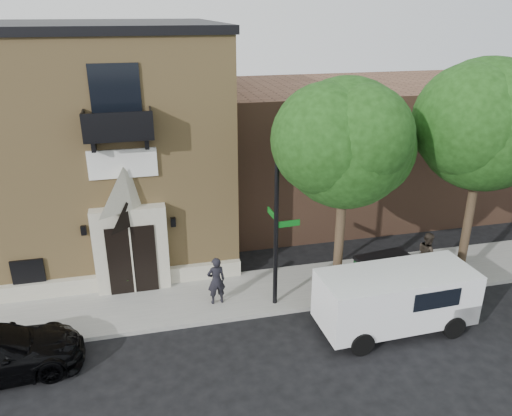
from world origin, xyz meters
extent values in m
plane|color=black|center=(0.00, 0.00, 0.00)|extent=(120.00, 120.00, 0.00)
cube|color=gray|center=(1.00, 1.50, 0.07)|extent=(42.00, 3.00, 0.15)
cube|color=#A8864F|center=(-3.00, 8.00, 4.50)|extent=(12.00, 10.00, 9.00)
cube|color=black|center=(-3.00, 8.00, 9.15)|extent=(12.20, 10.20, 0.30)
cube|color=beige|center=(-3.00, 2.88, 0.45)|extent=(12.00, 0.30, 0.60)
cube|color=beige|center=(-1.00, 2.75, 1.75)|extent=(2.60, 0.55, 3.20)
pyramid|color=beige|center=(-1.00, 2.75, 4.10)|extent=(2.60, 0.55, 1.50)
cube|color=black|center=(-1.00, 2.46, 1.45)|extent=(1.70, 0.06, 2.60)
cube|color=beige|center=(-1.00, 2.42, 1.45)|extent=(0.06, 0.04, 2.60)
cube|color=white|center=(-1.00, 2.94, 4.90)|extent=(2.30, 0.10, 1.00)
cube|color=black|center=(-1.00, 2.55, 5.90)|extent=(2.20, 0.90, 0.10)
cube|color=black|center=(-1.00, 2.12, 6.35)|extent=(2.20, 0.06, 0.90)
cube|color=black|center=(-2.05, 2.55, 6.35)|extent=(0.06, 0.90, 0.90)
cube|color=black|center=(0.05, 2.55, 6.35)|extent=(0.06, 0.90, 0.90)
cube|color=black|center=(-1.00, 2.97, 7.10)|extent=(1.60, 0.08, 2.20)
cube|color=black|center=(-4.60, 2.95, 1.15)|extent=(1.10, 0.10, 1.00)
cube|color=#FA2712|center=(-4.60, 2.98, 1.15)|extent=(0.85, 0.06, 0.75)
cube|color=black|center=(-2.55, 2.88, 2.60)|extent=(0.18, 0.18, 0.32)
cube|color=black|center=(0.55, 2.88, 2.60)|extent=(0.18, 0.18, 0.32)
cube|color=brown|center=(12.00, 9.00, 3.20)|extent=(18.00, 8.00, 6.40)
cylinder|color=#38281C|center=(6.00, 0.45, 2.25)|extent=(0.32, 0.32, 4.20)
sphere|color=#16350E|center=(6.00, 0.45, 5.82)|extent=(4.20, 4.20, 4.20)
sphere|color=#16350E|center=(6.80, 0.75, 5.52)|extent=(3.36, 3.36, 3.36)
sphere|color=#16350E|center=(5.30, 0.25, 6.02)|extent=(3.57, 3.57, 3.57)
sphere|color=#16350E|center=(6.20, -0.25, 6.22)|extent=(3.15, 3.15, 3.15)
cylinder|color=#38281C|center=(11.00, 0.45, 2.36)|extent=(0.32, 0.32, 4.42)
sphere|color=#16350E|center=(11.00, 0.45, 6.15)|extent=(4.50, 4.50, 4.50)
sphere|color=#16350E|center=(11.80, 0.75, 5.85)|extent=(3.60, 3.60, 3.60)
sphere|color=#16350E|center=(10.30, 0.25, 6.35)|extent=(3.82, 3.82, 3.83)
sphere|color=#16350E|center=(11.20, -0.25, 6.55)|extent=(3.38, 3.38, 3.38)
cube|color=white|center=(7.20, -1.56, 1.20)|extent=(5.06, 2.16, 1.70)
cube|color=white|center=(9.20, -1.49, 0.70)|extent=(1.06, 2.03, 0.70)
cube|color=black|center=(9.60, -1.48, 1.50)|extent=(0.35, 1.71, 0.70)
cube|color=black|center=(8.03, -2.54, 1.55)|extent=(1.60, 0.09, 0.60)
cylinder|color=black|center=(5.63, -2.56, 0.38)|extent=(0.77, 0.27, 0.76)
cylinder|color=black|center=(5.57, -0.66, 0.38)|extent=(0.77, 0.27, 0.76)
cylinder|color=black|center=(8.83, -2.45, 0.38)|extent=(0.77, 0.27, 0.76)
cylinder|color=black|center=(8.77, -0.56, 0.38)|extent=(0.77, 0.27, 0.76)
cylinder|color=black|center=(3.78, 0.59, 3.04)|extent=(0.15, 0.15, 5.77)
cube|color=#0A5F16|center=(4.21, 0.61, 3.13)|extent=(0.82, 0.09, 0.21)
cube|color=#0A5F16|center=(3.75, 1.02, 3.37)|extent=(0.09, 0.82, 0.21)
cylinder|color=#B52B11|center=(6.46, 0.60, 0.19)|extent=(0.39, 0.39, 0.09)
cylinder|color=#B52B11|center=(6.46, 0.60, 0.53)|extent=(0.28, 0.28, 0.60)
sphere|color=#B52B11|center=(6.46, 0.60, 0.87)|extent=(0.28, 0.28, 0.28)
cylinder|color=#B52B11|center=(6.46, 0.60, 0.58)|extent=(0.49, 0.13, 0.13)
cube|color=#103C1A|center=(7.87, 0.50, 0.75)|extent=(2.09, 1.35, 1.20)
cube|color=black|center=(7.87, 0.50, 1.40)|extent=(2.15, 1.41, 0.13)
imported|color=#427030|center=(-1.07, 2.70, 0.52)|extent=(0.79, 0.73, 0.73)
imported|color=black|center=(1.79, 1.07, 1.03)|extent=(0.68, 0.48, 1.76)
imported|color=#342C24|center=(10.01, 1.19, 1.02)|extent=(0.78, 0.93, 1.75)
camera|label=1|loc=(-0.39, -13.92, 9.83)|focal=35.00mm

